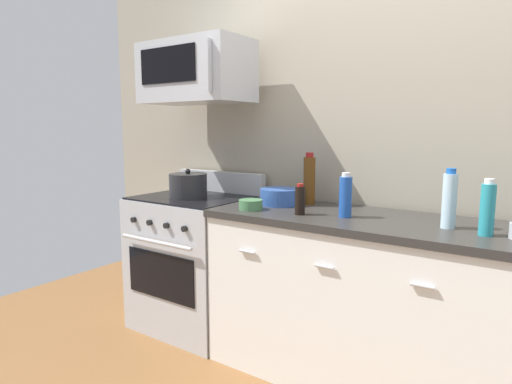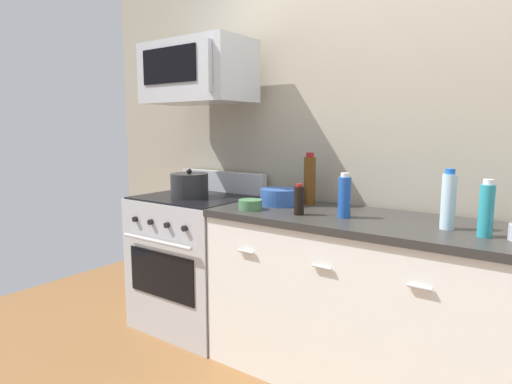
% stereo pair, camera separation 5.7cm
% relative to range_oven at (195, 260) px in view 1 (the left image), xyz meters
% --- Properties ---
extents(back_wall, '(5.08, 0.10, 2.70)m').
position_rel_range_oven_xyz_m(back_wall, '(1.37, 0.41, 0.88)').
color(back_wall, '#9E937F').
rests_on(back_wall, ground_plane).
extents(counter_unit, '(1.99, 0.66, 0.92)m').
position_rel_range_oven_xyz_m(counter_unit, '(1.37, -0.00, -0.01)').
color(counter_unit, white).
rests_on(counter_unit, ground_plane).
extents(range_oven, '(0.76, 0.69, 1.07)m').
position_rel_range_oven_xyz_m(range_oven, '(0.00, 0.00, 0.00)').
color(range_oven, '#B7BABF').
rests_on(range_oven, ground_plane).
extents(microwave, '(0.74, 0.44, 0.40)m').
position_rel_range_oven_xyz_m(microwave, '(0.00, 0.04, 1.28)').
color(microwave, '#B7BABF').
extents(bottle_dish_soap, '(0.06, 0.06, 0.25)m').
position_rel_range_oven_xyz_m(bottle_dish_soap, '(1.79, -0.09, 0.57)').
color(bottle_dish_soap, teal).
rests_on(bottle_dish_soap, countertop_slab).
extents(bottle_water_clear, '(0.07, 0.07, 0.28)m').
position_rel_range_oven_xyz_m(bottle_water_clear, '(1.63, -0.03, 0.58)').
color(bottle_water_clear, silver).
rests_on(bottle_water_clear, countertop_slab).
extents(bottle_wine_amber, '(0.07, 0.07, 0.32)m').
position_rel_range_oven_xyz_m(bottle_wine_amber, '(0.78, 0.19, 0.60)').
color(bottle_wine_amber, '#59330F').
rests_on(bottle_wine_amber, countertop_slab).
extents(bottle_soda_blue, '(0.07, 0.07, 0.23)m').
position_rel_range_oven_xyz_m(bottle_soda_blue, '(1.13, -0.06, 0.56)').
color(bottle_soda_blue, '#1E4CA5').
rests_on(bottle_soda_blue, countertop_slab).
extents(bottle_soy_sauce_dark, '(0.06, 0.06, 0.17)m').
position_rel_range_oven_xyz_m(bottle_soy_sauce_dark, '(0.90, -0.14, 0.53)').
color(bottle_soy_sauce_dark, black).
rests_on(bottle_soy_sauce_dark, countertop_slab).
extents(bowl_blue_mixing, '(0.24, 0.24, 0.10)m').
position_rel_range_oven_xyz_m(bowl_blue_mixing, '(0.65, 0.07, 0.50)').
color(bowl_blue_mixing, '#2D519E').
rests_on(bowl_blue_mixing, countertop_slab).
extents(bowl_green_glaze, '(0.14, 0.14, 0.06)m').
position_rel_range_oven_xyz_m(bowl_green_glaze, '(0.59, -0.17, 0.48)').
color(bowl_green_glaze, '#477A4C').
rests_on(bowl_green_glaze, countertop_slab).
extents(stockpot, '(0.25, 0.25, 0.19)m').
position_rel_range_oven_xyz_m(stockpot, '(0.00, -0.05, 0.53)').
color(stockpot, '#262628').
rests_on(stockpot, range_oven).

